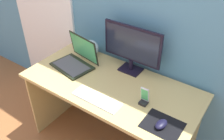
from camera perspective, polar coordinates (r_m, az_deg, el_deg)
name	(u,v)px	position (r m, az deg, el deg)	size (l,w,h in m)	color
wall_back	(139,2)	(1.92, 6.35, 15.43)	(6.00, 0.04, 2.50)	teal
door_left	(42,5)	(2.64, -15.96, 14.36)	(0.82, 0.02, 2.02)	white
desk	(111,98)	(1.99, -0.24, -6.50)	(1.40, 0.66, 0.71)	tan
monitor	(132,47)	(1.94, 4.65, 5.39)	(0.50, 0.14, 0.40)	black
laptop	(76,60)	(2.11, -8.38, 2.36)	(0.38, 0.33, 0.24)	black
fishbowl	(90,48)	(2.22, -5.09, 5.08)	(0.15, 0.15, 0.15)	silver
keyboard_external	(97,99)	(1.76, -3.57, -6.73)	(0.37, 0.12, 0.01)	white
mousepad	(162,125)	(1.62, 11.68, -12.46)	(0.25, 0.20, 0.00)	black
mouse	(161,124)	(1.60, 11.42, -12.32)	(0.06, 0.10, 0.04)	black
phone_in_dock	(144,98)	(1.71, 7.53, -6.54)	(0.06, 0.05, 0.14)	black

